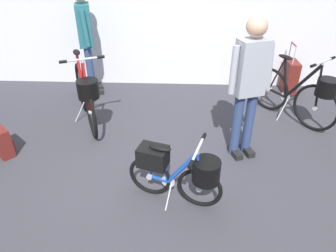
{
  "coord_description": "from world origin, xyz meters",
  "views": [
    {
      "loc": [
        0.18,
        -2.62,
        2.3
      ],
      "look_at": [
        0.05,
        0.21,
        0.55
      ],
      "focal_mm": 33.58,
      "sensor_mm": 36.0,
      "label": 1
    }
  ],
  "objects_px": {
    "display_bike_left": "(86,94)",
    "visitor_browsing": "(86,36)",
    "rolling_suitcase": "(290,77)",
    "backpack_on_floor": "(1,142)",
    "visitor_near_wall": "(249,82)",
    "folding_bike_foreground": "(179,171)",
    "display_bike_right": "(300,93)"
  },
  "relations": [
    {
      "from": "display_bike_right",
      "to": "visitor_near_wall",
      "type": "distance_m",
      "value": 1.27
    },
    {
      "from": "display_bike_left",
      "to": "display_bike_right",
      "type": "xyz_separation_m",
      "value": [
        2.89,
        0.22,
        -0.03
      ]
    },
    {
      "from": "visitor_browsing",
      "to": "rolling_suitcase",
      "type": "bearing_deg",
      "value": 2.54
    },
    {
      "from": "display_bike_right",
      "to": "visitor_browsing",
      "type": "bearing_deg",
      "value": 165.13
    },
    {
      "from": "visitor_near_wall",
      "to": "rolling_suitcase",
      "type": "relative_size",
      "value": 1.96
    },
    {
      "from": "display_bike_right",
      "to": "rolling_suitcase",
      "type": "relative_size",
      "value": 1.32
    },
    {
      "from": "display_bike_right",
      "to": "visitor_near_wall",
      "type": "bearing_deg",
      "value": -139.32
    },
    {
      "from": "visitor_browsing",
      "to": "rolling_suitcase",
      "type": "distance_m",
      "value": 3.33
    },
    {
      "from": "visitor_near_wall",
      "to": "display_bike_left",
      "type": "bearing_deg",
      "value": 164.55
    },
    {
      "from": "folding_bike_foreground",
      "to": "rolling_suitcase",
      "type": "xyz_separation_m",
      "value": [
        1.79,
        2.59,
        -0.09
      ]
    },
    {
      "from": "folding_bike_foreground",
      "to": "display_bike_right",
      "type": "relative_size",
      "value": 0.85
    },
    {
      "from": "folding_bike_foreground",
      "to": "rolling_suitcase",
      "type": "height_order",
      "value": "rolling_suitcase"
    },
    {
      "from": "folding_bike_foreground",
      "to": "visitor_browsing",
      "type": "bearing_deg",
      "value": 121.0
    },
    {
      "from": "rolling_suitcase",
      "to": "backpack_on_floor",
      "type": "distance_m",
      "value": 4.35
    },
    {
      "from": "visitor_browsing",
      "to": "backpack_on_floor",
      "type": "height_order",
      "value": "visitor_browsing"
    },
    {
      "from": "visitor_browsing",
      "to": "rolling_suitcase",
      "type": "xyz_separation_m",
      "value": [
        3.26,
        0.14,
        -0.67
      ]
    },
    {
      "from": "visitor_browsing",
      "to": "visitor_near_wall",
      "type": "bearing_deg",
      "value": -35.82
    },
    {
      "from": "visitor_near_wall",
      "to": "folding_bike_foreground",
      "type": "bearing_deg",
      "value": -130.79
    },
    {
      "from": "visitor_near_wall",
      "to": "visitor_browsing",
      "type": "xyz_separation_m",
      "value": [
        -2.2,
        1.59,
        0.02
      ]
    },
    {
      "from": "visitor_near_wall",
      "to": "backpack_on_floor",
      "type": "height_order",
      "value": "visitor_near_wall"
    },
    {
      "from": "display_bike_left",
      "to": "visitor_browsing",
      "type": "relative_size",
      "value": 0.84
    },
    {
      "from": "visitor_near_wall",
      "to": "backpack_on_floor",
      "type": "distance_m",
      "value": 2.96
    },
    {
      "from": "visitor_near_wall",
      "to": "rolling_suitcase",
      "type": "distance_m",
      "value": 2.13
    },
    {
      "from": "visitor_near_wall",
      "to": "rolling_suitcase",
      "type": "height_order",
      "value": "visitor_near_wall"
    },
    {
      "from": "visitor_browsing",
      "to": "display_bike_left",
      "type": "bearing_deg",
      "value": -78.65
    },
    {
      "from": "display_bike_left",
      "to": "rolling_suitcase",
      "type": "xyz_separation_m",
      "value": [
        3.05,
        1.18,
        -0.19
      ]
    },
    {
      "from": "folding_bike_foreground",
      "to": "visitor_browsing",
      "type": "distance_m",
      "value": 2.91
    },
    {
      "from": "visitor_near_wall",
      "to": "visitor_browsing",
      "type": "height_order",
      "value": "visitor_browsing"
    },
    {
      "from": "rolling_suitcase",
      "to": "backpack_on_floor",
      "type": "bearing_deg",
      "value": -154.1
    },
    {
      "from": "folding_bike_foreground",
      "to": "display_bike_right",
      "type": "bearing_deg",
      "value": 44.85
    },
    {
      "from": "display_bike_left",
      "to": "visitor_near_wall",
      "type": "xyz_separation_m",
      "value": [
        1.99,
        -0.55,
        0.46
      ]
    },
    {
      "from": "visitor_near_wall",
      "to": "visitor_browsing",
      "type": "distance_m",
      "value": 2.72
    }
  ]
}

